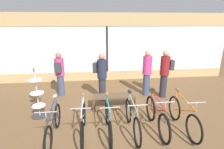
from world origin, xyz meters
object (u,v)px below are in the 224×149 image
(bicycle_right, at_px, (157,116))
(customer_by_window, at_px, (60,73))
(bicycle_far_right, at_px, (183,116))
(accessory_rack, at_px, (37,95))
(bicycle_left, at_px, (83,122))
(customer_near_rack, at_px, (102,76))
(bicycle_far_left, at_px, (53,125))
(customer_mid_floor, at_px, (147,72))
(display_bench, at_px, (114,98))
(customer_near_bench, at_px, (165,72))
(bicycle_center_left, at_px, (108,121))
(bicycle_center_right, at_px, (132,119))

(bicycle_right, distance_m, customer_by_window, 3.95)
(bicycle_far_right, relative_size, accessory_rack, 1.04)
(bicycle_left, distance_m, customer_near_rack, 2.23)
(bicycle_far_left, bearing_deg, customer_mid_floor, 37.56)
(bicycle_left, distance_m, bicycle_right, 1.95)
(display_bench, xyz_separation_m, customer_mid_floor, (1.40, 0.95, 0.58))
(customer_near_bench, bearing_deg, customer_near_rack, -179.95)
(customer_near_rack, distance_m, customer_near_bench, 2.38)
(bicycle_far_left, relative_size, bicycle_center_left, 1.04)
(bicycle_left, height_order, customer_near_rack, customer_near_rack)
(customer_near_rack, xyz_separation_m, customer_near_bench, (2.38, 0.00, 0.04))
(display_bench, bearing_deg, bicycle_center_left, -102.29)
(customer_mid_floor, distance_m, customer_near_bench, 0.66)
(display_bench, distance_m, customer_near_rack, 0.97)
(bicycle_center_left, height_order, bicycle_right, bicycle_right)
(bicycle_far_right, height_order, customer_by_window, customer_by_window)
(bicycle_far_left, relative_size, bicycle_right, 0.98)
(bicycle_left, bearing_deg, accessory_rack, 142.09)
(bicycle_center_right, xyz_separation_m, customer_near_bench, (1.69, 2.08, 0.60))
(bicycle_far_left, height_order, bicycle_left, bicycle_left)
(bicycle_center_left, distance_m, bicycle_center_right, 0.63)
(bicycle_right, bearing_deg, bicycle_center_right, -177.48)
(customer_by_window, distance_m, customer_mid_floor, 3.35)
(customer_by_window, bearing_deg, bicycle_left, -69.35)
(bicycle_far_right, relative_size, display_bench, 1.26)
(display_bench, bearing_deg, bicycle_far_right, -39.33)
(bicycle_far_right, bearing_deg, customer_mid_floor, 97.50)
(display_bench, distance_m, customer_by_window, 2.37)
(accessory_rack, bearing_deg, customer_by_window, 74.51)
(display_bench, bearing_deg, bicycle_center_right, -76.50)
(bicycle_center_left, bearing_deg, customer_mid_floor, 53.93)
(bicycle_center_right, distance_m, customer_near_rack, 2.26)
(bicycle_far_right, height_order, display_bench, bicycle_far_right)
(bicycle_center_left, bearing_deg, customer_by_window, 121.70)
(bicycle_right, bearing_deg, customer_by_window, 138.53)
(customer_near_bench, bearing_deg, bicycle_center_right, -129.08)
(bicycle_center_right, relative_size, bicycle_right, 1.00)
(customer_near_rack, bearing_deg, bicycle_center_left, -88.44)
(bicycle_left, bearing_deg, bicycle_far_left, -176.35)
(bicycle_far_right, bearing_deg, customer_by_window, 143.98)
(bicycle_center_left, height_order, accessory_rack, accessory_rack)
(bicycle_center_right, height_order, customer_near_rack, customer_near_rack)
(bicycle_far_right, xyz_separation_m, customer_by_window, (-3.65, 2.65, 0.53))
(display_bench, bearing_deg, bicycle_right, -53.36)
(bicycle_center_left, relative_size, customer_near_bench, 0.91)
(bicycle_far_right, height_order, accessory_rack, accessory_rack)
(bicycle_right, height_order, accessory_rack, accessory_rack)
(accessory_rack, xyz_separation_m, customer_by_window, (0.42, 1.52, 0.22))
(customer_near_rack, bearing_deg, bicycle_left, -105.78)
(bicycle_center_left, xyz_separation_m, bicycle_far_right, (2.02, -0.01, 0.03))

